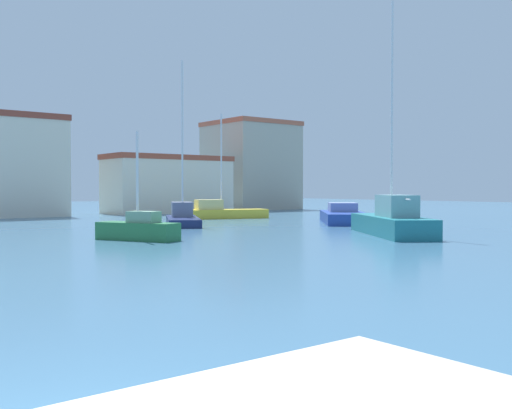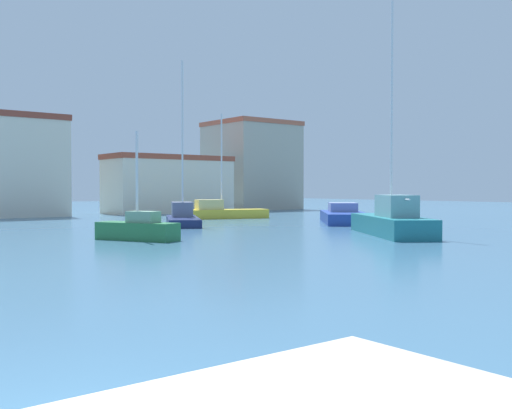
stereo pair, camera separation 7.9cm
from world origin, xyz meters
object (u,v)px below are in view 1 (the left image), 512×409
Objects in this scene: sailboat_teal_center_channel at (392,221)px; motorboat_blue_near_pier at (343,216)px; sailboat_navy_distant_east at (182,217)px; sailboat_green_distant_north at (138,229)px; sailboat_yellow_far_right at (219,212)px.

sailboat_teal_center_channel is 1.50× the size of motorboat_blue_near_pier.
sailboat_navy_distant_east is (-3.97, 14.08, -0.20)m from sailboat_teal_center_channel.
sailboat_teal_center_channel is at bearing -24.57° from sailboat_green_distant_north.
sailboat_yellow_far_right is 1.04× the size of motorboat_blue_near_pier.
sailboat_green_distant_north reaches higher than motorboat_blue_near_pier.
sailboat_yellow_far_right is 8.27m from sailboat_navy_distant_east.
sailboat_navy_distant_east is at bearing -141.33° from sailboat_yellow_far_right.
sailboat_green_distant_north is 11.62m from sailboat_navy_distant_east.
sailboat_green_distant_north is at bearing -135.23° from sailboat_yellow_far_right.
motorboat_blue_near_pier is at bearing 56.64° from sailboat_teal_center_channel.
motorboat_blue_near_pier is 11.16m from sailboat_navy_distant_east.
sailboat_teal_center_channel is 14.63m from sailboat_navy_distant_east.
sailboat_teal_center_channel is 12.73m from sailboat_green_distant_north.
sailboat_navy_distant_east reaches higher than sailboat_yellow_far_right.
sailboat_teal_center_channel is 1.12× the size of sailboat_navy_distant_east.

